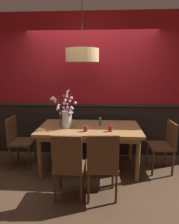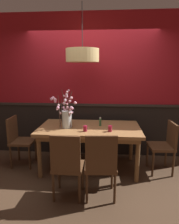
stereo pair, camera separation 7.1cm
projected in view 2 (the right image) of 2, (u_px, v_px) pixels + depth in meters
name	position (u px, v px, depth m)	size (l,w,h in m)	color
ground_plane	(90.00, 167.00, 3.72)	(24.00, 24.00, 0.00)	#422D1E
back_wall	(92.00, 87.00, 4.10)	(5.56, 0.14, 2.84)	black
dining_table	(90.00, 131.00, 3.57)	(1.76, 0.99, 0.78)	olive
chair_near_side_left	(67.00, 164.00, 2.73)	(0.42, 0.39, 0.95)	#4C301C
chair_head_west_end	(19.00, 138.00, 3.73)	(0.42, 0.43, 0.92)	#4C301C
chair_far_side_left	(80.00, 127.00, 4.51)	(0.47, 0.43, 0.91)	#4C301C
chair_near_side_right	(101.00, 163.00, 2.71)	(0.46, 0.44, 0.96)	#4C301C
chair_far_side_right	(106.00, 128.00, 4.45)	(0.48, 0.43, 0.88)	#4C301C
chair_head_east_end	(165.00, 144.00, 3.48)	(0.42, 0.45, 0.89)	#4C301C
vase_with_blossoms	(66.00, 116.00, 3.48)	(0.44, 0.36, 0.67)	silver
candle_holder_nearer_center	(110.00, 129.00, 3.28)	(0.07, 0.07, 0.10)	maroon
candle_holder_nearer_edge	(85.00, 129.00, 3.29)	(0.07, 0.07, 0.09)	maroon
condiment_bottle	(100.00, 122.00, 3.61)	(0.04, 0.04, 0.15)	#2D5633
pendant_lamp	(82.00, 55.00, 3.40)	(0.56, 0.56, 0.95)	tan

